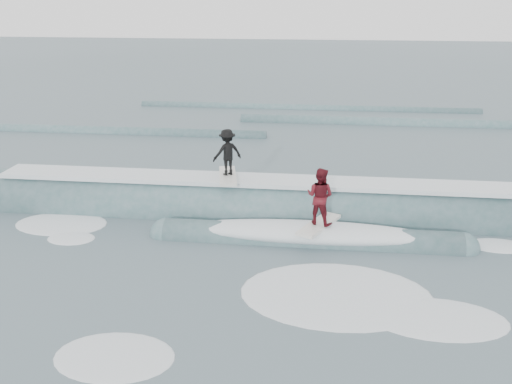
# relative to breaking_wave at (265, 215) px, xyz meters

# --- Properties ---
(ground) EXTENTS (160.00, 160.00, 0.00)m
(ground) POSITION_rel_breaking_wave_xyz_m (-0.23, -2.99, -0.04)
(ground) COLOR #394F53
(ground) RESTS_ON ground
(breaking_wave) EXTENTS (21.57, 3.95, 2.33)m
(breaking_wave) POSITION_rel_breaking_wave_xyz_m (0.00, 0.00, 0.00)
(breaking_wave) COLOR #395F61
(breaking_wave) RESTS_ON ground
(surfer_black) EXTENTS (1.16, 2.07, 1.67)m
(surfer_black) POSITION_rel_breaking_wave_xyz_m (-1.32, 0.28, 1.99)
(surfer_black) COLOR silver
(surfer_black) RESTS_ON ground
(surfer_red) EXTENTS (1.35, 2.04, 1.83)m
(surfer_red) POSITION_rel_breaking_wave_xyz_m (1.82, -1.92, 1.34)
(surfer_red) COLOR silver
(surfer_red) RESTS_ON ground
(whitewater) EXTENTS (16.18, 8.52, 0.10)m
(whitewater) POSITION_rel_breaking_wave_xyz_m (0.46, -4.46, -0.04)
(whitewater) COLOR white
(whitewater) RESTS_ON ground
(far_swells) EXTENTS (42.10, 8.65, 0.80)m
(far_swells) POSITION_rel_breaking_wave_xyz_m (-0.43, 14.66, -0.04)
(far_swells) COLOR #395F61
(far_swells) RESTS_ON ground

